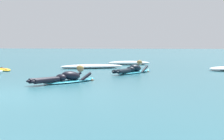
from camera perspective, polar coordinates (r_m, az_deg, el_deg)
The scene contains 6 objects.
ground_plane at distance 18.36m, azimuth -2.01°, elevation 0.46°, with size 120.00×120.00×0.00m, color #2D6B7A.
surfer_near at distance 11.17m, azimuth -6.89°, elevation -1.21°, with size 1.67×2.39×0.53m.
surfer_far at distance 14.55m, azimuth 3.24°, elevation 0.04°, with size 1.44×2.64×0.53m.
drifting_surfboard at distance 16.88m, azimuth -16.15°, elevation 0.10°, with size 1.42×1.81×0.16m.
whitewater_mid_right at distance 20.11m, azimuth 2.60°, elevation 1.07°, with size 2.31×0.97×0.22m.
whitewater_far_band at distance 17.39m, azimuth -3.07°, elevation 0.55°, with size 3.03×1.92×0.19m.
Camera 1 is at (3.42, -8.00, 1.17)m, focal length 59.98 mm.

